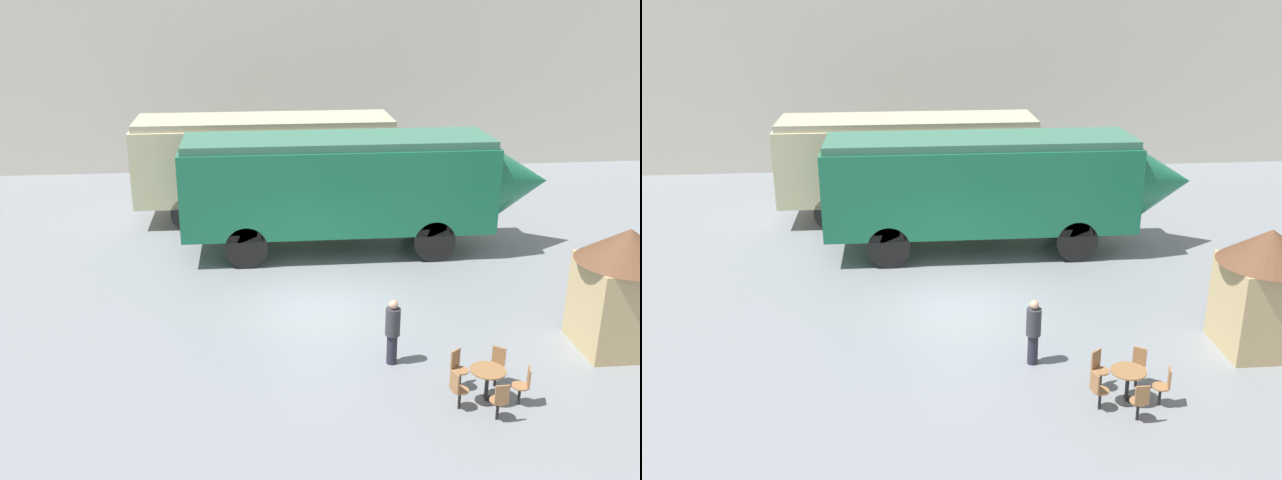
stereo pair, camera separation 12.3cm
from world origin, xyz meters
The scene contains 12 objects.
ground_plane centered at (0.00, 0.00, 0.00)m, with size 80.00×80.00×0.00m, color gray.
backdrop_wall centered at (0.00, 15.24, 4.50)m, with size 44.00×0.15×9.00m.
passenger_coach_vintage centered at (-1.17, 8.16, 2.21)m, with size 9.27×2.82×3.70m.
streamlined_locomotive centered at (1.84, 4.32, 2.26)m, with size 11.71×2.62×3.75m.
cafe_table_near centered at (3.05, -4.77, 0.55)m, with size 0.74×0.74×0.74m.
cafe_chair_0 centered at (3.07, -5.51, 0.51)m, with size 0.36×0.36×0.87m.
cafe_chair_1 centered at (3.77, -4.98, 0.51)m, with size 0.39×0.37×0.87m.
cafe_chair_2 centered at (3.47, -4.16, 0.51)m, with size 0.40×0.40×0.87m.
cafe_chair_3 centered at (2.60, -4.18, 0.51)m, with size 0.40×0.40×0.87m.
cafe_chair_4 centered at (2.35, -5.02, 0.51)m, with size 0.39×0.37×0.87m.
visitor_person centered at (1.39, -3.02, 0.85)m, with size 0.34×0.34×1.58m.
ticket_kiosk centered at (6.85, -2.77, 1.67)m, with size 2.34×2.34×3.00m.
Camera 1 is at (-1.64, -17.24, 8.27)m, focal length 40.00 mm.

